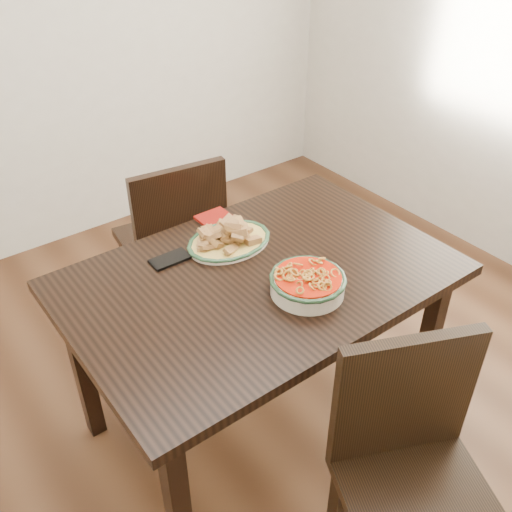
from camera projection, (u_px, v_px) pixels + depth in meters
floor at (262, 401)px, 2.45m from camera, size 3.50×3.50×0.00m
wall_back at (50, 8)px, 2.85m from camera, size 3.50×0.10×2.60m
dining_table at (259, 293)px, 2.01m from camera, size 1.31×0.87×0.75m
chair_far at (174, 237)px, 2.60m from camera, size 0.47×0.47×0.89m
chair_near at (411, 465)px, 1.63m from camera, size 0.56×0.56×0.89m
fish_plate at (229, 234)px, 2.08m from camera, size 0.32×0.25×0.11m
noodle_bowl at (308, 282)px, 1.84m from camera, size 0.25×0.25×0.08m
smartphone at (170, 259)px, 2.01m from camera, size 0.14×0.08×0.01m
napkin at (214, 218)px, 2.24m from camera, size 0.13×0.11×0.01m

